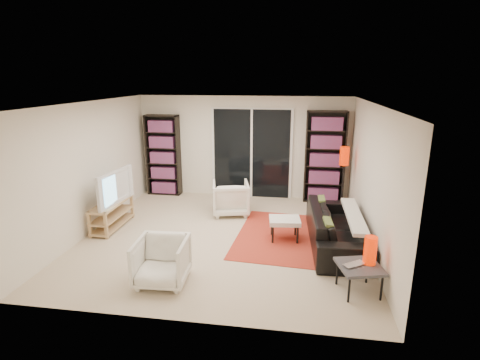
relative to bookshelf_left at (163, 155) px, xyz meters
name	(u,v)px	position (x,y,z in m)	size (l,w,h in m)	color
floor	(224,236)	(1.95, -2.33, -0.98)	(5.00, 5.00, 0.00)	beige
wall_back	(244,147)	(1.95, 0.17, 0.22)	(5.00, 0.02, 2.40)	white
wall_front	(180,228)	(1.95, -4.83, 0.22)	(5.00, 0.02, 2.40)	white
wall_left	(90,168)	(-0.55, -2.33, 0.22)	(0.02, 5.00, 2.40)	white
wall_right	(372,179)	(4.45, -2.33, 0.22)	(0.02, 5.00, 2.40)	white
ceiling	(222,103)	(1.95, -2.33, 1.42)	(5.00, 5.00, 0.02)	white
sliding_door	(252,154)	(2.15, 0.13, 0.07)	(1.92, 0.08, 2.16)	white
bookshelf_left	(163,155)	(0.00, 0.00, 0.00)	(0.80, 0.30, 1.95)	black
bookshelf_right	(325,157)	(3.85, 0.00, 0.07)	(0.90, 0.30, 2.10)	black
tv_stand	(112,214)	(-0.27, -2.22, -0.71)	(0.37, 1.17, 0.50)	tan
tv	(110,187)	(-0.25, -2.22, -0.16)	(1.11, 0.15, 0.64)	black
rug	(285,236)	(3.05, -2.16, -0.97)	(1.70, 2.30, 0.01)	#B63321
sofa	(336,227)	(3.93, -2.39, -0.65)	(2.22, 0.87, 0.65)	black
armchair_back	(231,198)	(1.86, -1.14, -0.63)	(0.75, 0.77, 0.70)	white
armchair_front	(162,261)	(1.39, -4.03, -0.65)	(0.70, 0.72, 0.66)	white
ottoman	(285,221)	(3.04, -2.30, -0.63)	(0.58, 0.50, 0.40)	white
side_table	(360,268)	(4.10, -3.86, -0.61)	(0.67, 0.67, 0.40)	#434348
laptop	(357,266)	(4.05, -3.91, -0.56)	(0.31, 0.20, 0.02)	silver
table_lamp	(370,250)	(4.23, -3.78, -0.38)	(0.17, 0.17, 0.38)	red
floor_lamp	(344,163)	(4.19, -0.68, 0.12)	(0.21, 0.21, 1.42)	black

